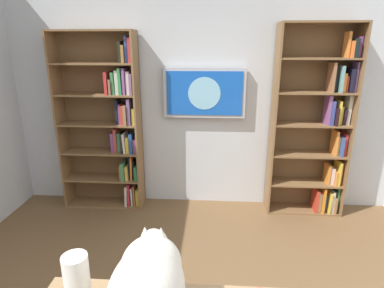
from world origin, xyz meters
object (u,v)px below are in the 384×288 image
object	(u,v)px
paper_towel_roll	(77,283)
bookshelf_right	(110,123)
bookshelf_left	(319,127)
cat	(148,284)
wall_mounted_tv	(204,93)

from	to	relation	value
paper_towel_roll	bookshelf_right	bearing A→B (deg)	-75.62
bookshelf_left	bookshelf_right	bearing A→B (deg)	-0.01
bookshelf_right	cat	distance (m)	2.57
bookshelf_left	cat	xyz separation A→B (m)	(1.41, 2.40, -0.08)
bookshelf_right	cat	xyz separation A→B (m)	(-0.92, 2.40, -0.08)
bookshelf_left	bookshelf_right	size ratio (longest dim) A/B	1.04
wall_mounted_tv	cat	xyz separation A→B (m)	(0.15, 2.48, -0.42)
cat	paper_towel_roll	world-z (taller)	cat
bookshelf_left	wall_mounted_tv	distance (m)	1.31
paper_towel_roll	wall_mounted_tv	bearing A→B (deg)	-100.91
bookshelf_left	paper_towel_roll	bearing A→B (deg)	53.68
bookshelf_left	wall_mounted_tv	world-z (taller)	bookshelf_left
bookshelf_right	bookshelf_left	bearing A→B (deg)	179.99
bookshelf_right	cat	bearing A→B (deg)	111.05
bookshelf_left	paper_towel_roll	size ratio (longest dim) A/B	7.73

